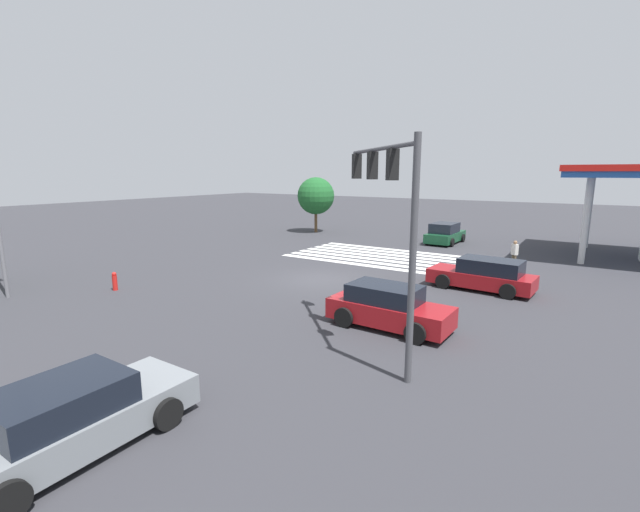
# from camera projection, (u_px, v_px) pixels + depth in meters

# --- Properties ---
(ground_plane) EXTENTS (138.16, 138.16, 0.00)m
(ground_plane) POSITION_uv_depth(u_px,v_px,m) (320.00, 279.00, 21.79)
(ground_plane) COLOR #333338
(crosswalk_markings) EXTENTS (11.29, 6.30, 0.01)m
(crosswalk_markings) POSITION_uv_depth(u_px,v_px,m) (380.00, 257.00, 27.67)
(crosswalk_markings) COLOR silver
(crosswalk_markings) RESTS_ON ground_plane
(traffic_signal_mast) EXTENTS (3.79, 3.79, 6.29)m
(traffic_signal_mast) POSITION_uv_depth(u_px,v_px,m) (388.00, 199.00, 11.97)
(traffic_signal_mast) COLOR #47474C
(traffic_signal_mast) RESTS_ON ground_plane
(car_0) EXTENTS (2.23, 4.36, 1.59)m
(car_0) POSITION_uv_depth(u_px,v_px,m) (445.00, 234.00, 32.80)
(car_0) COLOR #144728
(car_0) RESTS_ON ground_plane
(car_1) EXTENTS (2.07, 4.78, 1.46)m
(car_1) POSITION_uv_depth(u_px,v_px,m) (69.00, 419.00, 8.23)
(car_1) COLOR gray
(car_1) RESTS_ON ground_plane
(car_2) EXTENTS (4.33, 2.05, 1.52)m
(car_2) POSITION_uv_depth(u_px,v_px,m) (388.00, 307.00, 14.92)
(car_2) COLOR maroon
(car_2) RESTS_ON ground_plane
(car_3) EXTENTS (4.76, 2.27, 1.48)m
(car_3) POSITION_uv_depth(u_px,v_px,m) (484.00, 275.00, 19.74)
(car_3) COLOR maroon
(car_3) RESTS_ON ground_plane
(pedestrian) EXTENTS (0.41, 0.41, 1.58)m
(pedestrian) POSITION_uv_depth(u_px,v_px,m) (514.00, 253.00, 24.25)
(pedestrian) COLOR brown
(pedestrian) RESTS_ON ground_plane
(tree_corner_b) EXTENTS (3.33, 3.33, 4.96)m
(tree_corner_b) POSITION_uv_depth(u_px,v_px,m) (316.00, 196.00, 38.46)
(tree_corner_b) COLOR brown
(tree_corner_b) RESTS_ON ground_plane
(fire_hydrant) EXTENTS (0.22, 0.22, 0.86)m
(fire_hydrant) POSITION_uv_depth(u_px,v_px,m) (115.00, 281.00, 19.74)
(fire_hydrant) COLOR red
(fire_hydrant) RESTS_ON ground_plane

